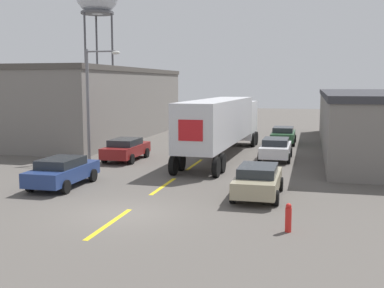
% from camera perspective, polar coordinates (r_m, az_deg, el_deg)
% --- Properties ---
extents(ground_plane, '(160.00, 160.00, 0.00)m').
position_cam_1_polar(ground_plane, '(19.16, -8.12, -8.20)').
color(ground_plane, '#56514C').
extents(road_centerline, '(0.20, 17.09, 0.01)m').
position_cam_1_polar(road_centerline, '(23.95, -3.41, -5.00)').
color(road_centerline, yellow).
rests_on(road_centerline, ground_plane).
extents(warehouse_left, '(10.64, 24.10, 6.41)m').
position_cam_1_polar(warehouse_left, '(46.13, -11.97, 4.77)').
color(warehouse_left, slate).
rests_on(warehouse_left, ground_plane).
extents(semi_truck, '(3.25, 16.43, 4.00)m').
position_cam_1_polar(semi_truck, '(33.13, 3.73, 2.68)').
color(semi_truck, silver).
rests_on(semi_truck, ground_plane).
extents(parked_car_right_mid, '(2.05, 4.60, 1.44)m').
position_cam_1_polar(parked_car_right_mid, '(32.43, 9.90, -0.49)').
color(parked_car_right_mid, silver).
rests_on(parked_car_right_mid, ground_plane).
extents(parked_car_right_far, '(2.05, 4.60, 1.44)m').
position_cam_1_polar(parked_car_right_far, '(40.86, 10.76, 1.07)').
color(parked_car_right_far, '#2D5B38').
rests_on(parked_car_right_far, ground_plane).
extents(parked_car_left_far, '(2.05, 4.60, 1.44)m').
position_cam_1_polar(parked_car_left_far, '(31.97, -7.83, -0.56)').
color(parked_car_left_far, maroon).
rests_on(parked_car_left_far, ground_plane).
extents(parked_car_right_near, '(2.05, 4.60, 1.44)m').
position_cam_1_polar(parked_car_right_near, '(21.77, 7.84, -4.24)').
color(parked_car_right_near, tan).
rests_on(parked_car_right_near, ground_plane).
extents(parked_car_left_near, '(2.05, 4.60, 1.44)m').
position_cam_1_polar(parked_car_left_near, '(24.51, -15.09, -3.13)').
color(parked_car_left_near, navy).
rests_on(parked_car_left_near, ground_plane).
extents(street_lamp, '(2.41, 0.32, 7.25)m').
position_cam_1_polar(street_lamp, '(32.29, -11.78, 5.61)').
color(street_lamp, slate).
rests_on(street_lamp, ground_plane).
extents(fire_hydrant, '(0.22, 0.22, 1.01)m').
position_cam_1_polar(fire_hydrant, '(16.97, 11.35, -8.56)').
color(fire_hydrant, red).
rests_on(fire_hydrant, ground_plane).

